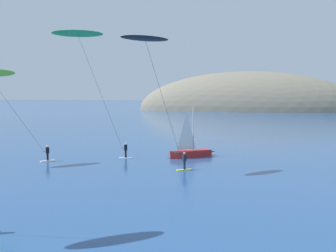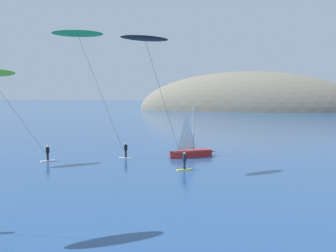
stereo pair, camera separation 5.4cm
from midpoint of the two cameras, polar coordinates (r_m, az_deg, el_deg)
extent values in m
ellipsoid|color=#6B6656|center=(161.41, 10.65, 2.07)|extent=(84.57, 29.90, 29.48)
ellipsoid|color=#84755B|center=(168.93, 12.05, 2.17)|extent=(57.55, 43.03, 22.05)
cube|color=#B22323|center=(47.91, 3.09, -3.74)|extent=(4.37, 4.40, 0.70)
cone|color=#B22323|center=(49.26, 5.43, -3.52)|extent=(1.99, 2.01, 0.67)
cylinder|color=#B2B2B7|center=(47.73, 3.41, -0.32)|extent=(0.12, 0.12, 5.00)
pyramid|color=white|center=(47.26, 2.50, -0.59)|extent=(1.32, 1.34, 4.25)
cylinder|color=#A5A5AD|center=(47.50, 2.49, -3.08)|extent=(1.32, 1.34, 0.08)
cube|color=silver|center=(46.49, -16.02, -4.57)|extent=(1.29, 1.39, 0.08)
cylinder|color=black|center=(46.42, -16.03, -4.03)|extent=(0.22, 0.22, 0.80)
cube|color=black|center=(46.32, -16.05, -3.18)|extent=(0.37, 0.39, 0.60)
sphere|color=beige|center=(46.27, -16.06, -2.66)|extent=(0.22, 0.22, 0.22)
cylinder|color=black|center=(46.24, -16.46, -3.35)|extent=(0.44, 0.39, 0.04)
cylinder|color=#333338|center=(45.14, -19.84, 1.49)|extent=(3.57, 4.08, 8.05)
cube|color=silver|center=(47.01, -5.78, -4.30)|extent=(1.55, 0.80, 0.08)
cylinder|color=black|center=(46.94, -5.78, -3.77)|extent=(0.22, 0.22, 0.80)
cube|color=black|center=(46.84, -5.79, -2.92)|extent=(0.39, 0.33, 0.60)
sphere|color=beige|center=(46.79, -5.79, -2.41)|extent=(0.22, 0.22, 0.22)
cylinder|color=black|center=(46.83, -6.22, -3.08)|extent=(0.28, 0.51, 0.04)
ellipsoid|color=green|center=(46.58, -12.20, 12.15)|extent=(5.56, 3.88, 0.72)
cylinder|color=#D660B7|center=(46.59, -12.20, 12.21)|extent=(4.66, 2.45, 0.16)
cylinder|color=#333338|center=(46.23, -9.17, 4.46)|extent=(4.19, 2.12, 12.35)
cube|color=yellow|center=(39.79, 2.19, -5.94)|extent=(1.47, 1.16, 0.08)
cylinder|color=#192338|center=(39.71, 2.20, -5.32)|extent=(0.22, 0.22, 0.80)
cube|color=#192338|center=(39.60, 2.20, -4.32)|extent=(0.38, 0.39, 0.60)
sphere|color=tan|center=(39.53, 2.20, -3.72)|extent=(0.22, 0.22, 0.22)
cylinder|color=black|center=(39.42, 1.78, -4.54)|extent=(0.44, 0.40, 0.04)
ellipsoid|color=black|center=(37.10, -3.18, 11.77)|extent=(4.03, 4.30, 0.51)
cylinder|color=white|center=(37.11, -3.18, 11.85)|extent=(3.13, 3.46, 0.16)
cylinder|color=#333338|center=(37.84, -0.60, 3.30)|extent=(2.61, 2.91, 10.81)
camera|label=1|loc=(0.03, -90.04, 0.00)|focal=45.00mm
camera|label=2|loc=(0.03, 89.96, 0.00)|focal=45.00mm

